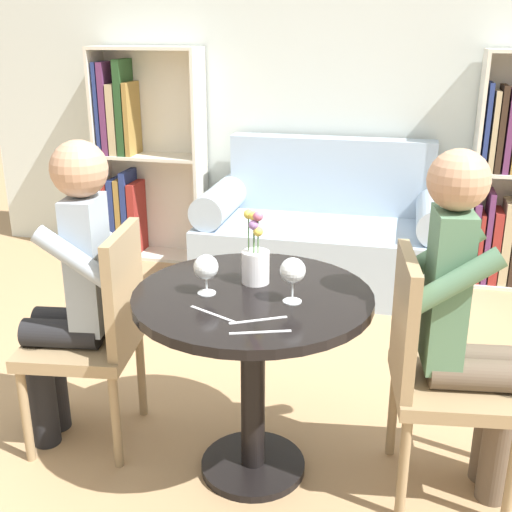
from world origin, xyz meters
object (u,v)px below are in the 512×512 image
Objects in this scene: couch at (324,237)px; chair_left at (98,329)px; chair_right at (435,367)px; wine_glass_left at (206,268)px; person_right at (466,323)px; person_left at (71,289)px; wine_glass_right at (293,272)px; bookshelf_left at (138,160)px; flower_vase at (255,259)px.

chair_left is at bearing -108.33° from couch.
wine_glass_left is (-0.79, -0.09, 0.33)m from chair_right.
chair_right is 0.72× the size of person_right.
person_left reaches higher than chair_left.
person_right is at bearing 83.12° from chair_left.
wine_glass_right is at bearing 75.07° from chair_left.
person_left is at bearing -73.14° from bookshelf_left.
person_left is 0.60m from wine_glass_left.
person_left is (-1.36, -0.01, 0.17)m from chair_right.
person_left is 0.73m from flower_vase.
couch reaches higher than chair_right.
bookshelf_left is at bearing 122.65° from flower_vase.
wine_glass_right is at bearing -56.11° from bookshelf_left.
chair_right is 0.61m from wine_glass_right.
person_right is (2.12, -2.18, -0.05)m from bookshelf_left.
chair_left is 0.71m from flower_vase.
wine_glass_right is at bearing 93.98° from person_right.
person_right is 8.87× the size of wine_glass_left.
chair_right is 0.87m from wine_glass_left.
wine_glass_left is (1.24, -2.30, 0.12)m from bookshelf_left.
chair_left is (0.76, -2.19, -0.22)m from bookshelf_left.
chair_right reaches higher than wine_glass_right.
person_left is at bearing -85.00° from chair_left.
wine_glass_right is at bearing 93.81° from chair_right.
flower_vase is (-0.74, 0.02, 0.16)m from person_right.
bookshelf_left is 2.57m from flower_vase.
couch is 2.11m from wine_glass_right.
person_right is 8.01× the size of wine_glass_right.
chair_left is 0.19m from person_left.
chair_right is at bearing 94.95° from person_right.
person_left is 0.89m from wine_glass_right.
wine_glass_left is at bearing 89.39° from chair_right.
flower_vase is at bearing -57.35° from bookshelf_left.
person_right is at bearing -1.79° from flower_vase.
couch is at bearing 89.60° from flower_vase.
chair_left is 6.35× the size of wine_glass_left.
bookshelf_left is 2.61m from wine_glass_left.
chair_left is at bearing -176.73° from flower_vase.
person_left is 8.73× the size of wine_glass_left.
couch is 2.04m from chair_left.
person_left reaches higher than flower_vase.
couch is 2.10m from wine_glass_left.
chair_right is at bearing -47.24° from bookshelf_left.
chair_right is at bearing 82.30° from chair_left.
flower_vase is (0.71, 0.05, 0.16)m from person_left.
flower_vase is at bearing 85.86° from chair_left.
person_left is at bearing 171.82° from wine_glass_left.
bookshelf_left is 9.50× the size of wine_glass_right.
wine_glass_right is (0.15, -2.03, 0.53)m from couch.
couch is 2.05m from chair_right.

